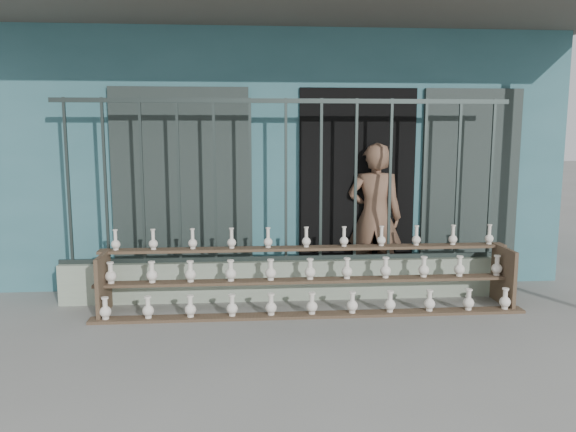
{
  "coord_description": "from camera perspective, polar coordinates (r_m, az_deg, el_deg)",
  "views": [
    {
      "loc": [
        -0.47,
        -4.88,
        1.89
      ],
      "look_at": [
        0.0,
        1.0,
        1.0
      ],
      "focal_mm": 35.0,
      "sensor_mm": 36.0,
      "label": 1
    }
  ],
  "objects": [
    {
      "name": "ground",
      "position": [
        5.26,
        0.89,
        -12.5
      ],
      "size": [
        60.0,
        60.0,
        0.0
      ],
      "primitive_type": "plane",
      "color": "slate"
    },
    {
      "name": "workshop_building",
      "position": [
        9.13,
        -1.59,
        6.89
      ],
      "size": [
        7.4,
        6.6,
        3.21
      ],
      "color": "#33646B",
      "rests_on": "ground"
    },
    {
      "name": "parapet_wall",
      "position": [
        6.42,
        -0.21,
        -6.45
      ],
      "size": [
        5.0,
        0.2,
        0.45
      ],
      "primitive_type": "cube",
      "color": "#909F89",
      "rests_on": "ground"
    },
    {
      "name": "security_fence",
      "position": [
        6.22,
        -0.22,
        3.59
      ],
      "size": [
        5.0,
        0.04,
        1.8
      ],
      "color": "#283330",
      "rests_on": "parapet_wall"
    },
    {
      "name": "shelf_rack",
      "position": [
        6.01,
        2.17,
        -6.2
      ],
      "size": [
        4.5,
        0.68,
        0.85
      ],
      "color": "brown",
      "rests_on": "ground"
    },
    {
      "name": "elderly_woman",
      "position": [
        6.79,
        8.79,
        -0.08
      ],
      "size": [
        0.73,
        0.58,
        1.76
      ],
      "primitive_type": "imported",
      "rotation": [
        0.0,
        0.0,
        2.88
      ],
      "color": "brown",
      "rests_on": "ground"
    }
  ]
}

